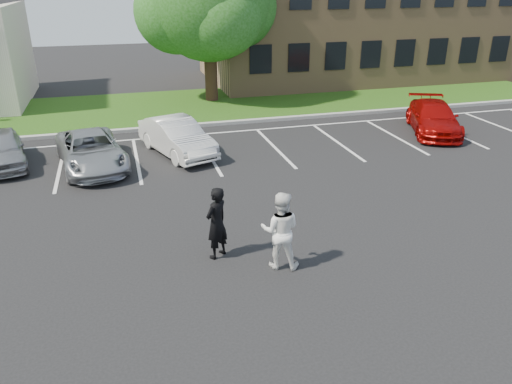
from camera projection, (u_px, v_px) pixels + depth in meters
ground_plane at (267, 251)px, 12.89m from camera, size 90.00×90.00×0.00m
curb at (192, 125)px, 23.45m from camera, size 40.00×0.30×0.15m
grass_strip at (181, 106)px, 27.00m from camera, size 44.00×8.00×0.08m
stall_lines at (237, 143)px, 21.14m from camera, size 34.00×5.36×0.01m
office_building at (369, 14)px, 34.14m from camera, size 22.40×10.40×8.30m
tree at (210, 0)px, 26.33m from camera, size 7.80×7.20×8.80m
man_black_suit at (217, 223)px, 12.29m from camera, size 0.82×0.78×1.88m
man_white_shirt at (280, 230)px, 11.86m from camera, size 1.16×1.04×1.95m
car_silver_west at (1, 149)px, 18.41m from camera, size 2.33×4.15×1.33m
car_silver_minivan at (91, 151)px, 18.28m from camera, size 2.90×4.94×1.29m
car_white_sedan at (177, 137)px, 19.65m from camera, size 2.81×4.54×1.41m
car_red_compact at (433, 118)px, 22.41m from camera, size 3.52×5.00×1.35m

